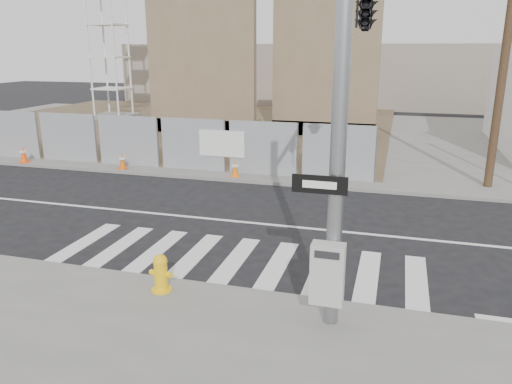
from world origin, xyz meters
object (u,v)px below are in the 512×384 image
(fire_hydrant, at_px, (161,273))
(traffic_cone_b, at_px, (24,154))
(traffic_cone_c, at_px, (122,161))
(traffic_cone_d, at_px, (235,168))
(signal_pole, at_px, (359,44))

(fire_hydrant, bearing_deg, traffic_cone_b, 162.92)
(fire_hydrant, distance_m, traffic_cone_b, 13.79)
(traffic_cone_c, xyz_separation_m, traffic_cone_d, (4.65, 0.05, -0.01))
(signal_pole, xyz_separation_m, traffic_cone_c, (-9.44, 6.39, -4.35))
(fire_hydrant, bearing_deg, traffic_cone_d, 121.71)
(signal_pole, height_order, traffic_cone_c, signal_pole)
(signal_pole, distance_m, traffic_cone_c, 12.20)
(signal_pole, relative_size, fire_hydrant, 9.18)
(traffic_cone_b, bearing_deg, traffic_cone_c, 1.63)
(traffic_cone_c, bearing_deg, signal_pole, -34.11)
(traffic_cone_b, bearing_deg, traffic_cone_d, 1.12)
(traffic_cone_b, xyz_separation_m, traffic_cone_c, (4.52, 0.13, -0.03))
(traffic_cone_b, xyz_separation_m, traffic_cone_d, (9.17, 0.18, -0.04))
(signal_pole, height_order, fire_hydrant, signal_pole)
(traffic_cone_c, bearing_deg, traffic_cone_b, -178.37)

